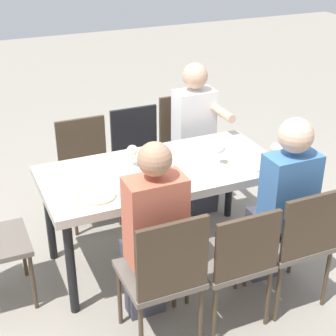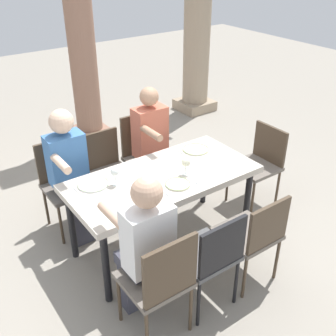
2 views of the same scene
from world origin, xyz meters
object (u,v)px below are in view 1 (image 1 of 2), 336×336
at_px(chair_mid_north, 235,257).
at_px(chair_east_south, 86,163).
at_px(dining_table, 161,177).
at_px(plate_2, 96,195).
at_px(diner_woman_green, 152,233).
at_px(diner_guest_third, 282,200).
at_px(chair_west_north, 297,238).
at_px(chair_east_north, 164,272).
at_px(diner_man_white, 197,133).
at_px(wine_glass_1, 132,151).
at_px(plate_1, 149,156).
at_px(chair_west_south, 186,141).
at_px(chair_mid_south, 139,151).
at_px(plate_0, 246,165).
at_px(wine_glass_0, 220,149).

xyz_separation_m(chair_mid_north, chair_east_south, (0.47, -1.64, -0.00)).
height_order(dining_table, plate_2, plate_2).
xyz_separation_m(diner_woman_green, diner_guest_third, (-0.93, -0.02, 0.01)).
height_order(diner_woman_green, diner_guest_third, diner_woman_green).
bearing_deg(plate_2, chair_west_north, 151.36).
distance_m(chair_east_north, diner_guest_third, 0.96).
relative_size(diner_man_white, wine_glass_1, 7.76).
height_order(diner_man_white, plate_1, diner_man_white).
bearing_deg(chair_west_south, diner_man_white, 90.84).
xyz_separation_m(chair_mid_south, diner_woman_green, (0.47, 1.46, 0.17)).
relative_size(chair_west_south, chair_mid_south, 1.06).
bearing_deg(diner_guest_third, plate_2, -20.28).
xyz_separation_m(chair_mid_north, plate_0, (-0.43, -0.61, 0.27)).
distance_m(chair_west_north, plate_0, 0.66).
bearing_deg(wine_glass_1, chair_east_north, 80.31).
distance_m(chair_west_south, wine_glass_1, 1.11).
bearing_deg(dining_table, diner_woman_green, 62.85).
relative_size(dining_table, chair_east_north, 1.79).
bearing_deg(plate_1, chair_mid_north, 98.56).
xyz_separation_m(diner_woman_green, plate_1, (-0.32, -0.84, 0.08)).
distance_m(dining_table, plate_0, 0.61).
xyz_separation_m(dining_table, chair_west_north, (-0.59, 0.82, -0.17)).
xyz_separation_m(chair_west_south, diner_man_white, (-0.00, 0.21, 0.15)).
relative_size(chair_west_north, chair_east_south, 1.05).
distance_m(diner_guest_third, plate_2, 1.21).
height_order(chair_mid_south, wine_glass_0, wine_glass_0).
relative_size(dining_table, chair_west_south, 1.81).
bearing_deg(wine_glass_1, wine_glass_0, 159.84).
bearing_deg(chair_west_south, chair_west_north, 90.00).
height_order(chair_mid_north, chair_east_north, chair_east_north).
bearing_deg(diner_guest_third, wine_glass_1, -43.39).
relative_size(chair_mid_north, wine_glass_1, 5.22).
xyz_separation_m(chair_mid_south, plate_2, (0.68, 1.02, 0.25)).
distance_m(chair_east_north, plate_0, 1.11).
bearing_deg(chair_west_north, diner_man_white, -90.12).
xyz_separation_m(chair_mid_north, chair_east_north, (0.47, 0.01, 0.04)).
xyz_separation_m(dining_table, chair_mid_south, (-0.14, -0.82, -0.17)).
distance_m(diner_woman_green, plate_1, 0.90).
bearing_deg(chair_mid_south, wine_glass_0, 105.95).
xyz_separation_m(chair_west_south, chair_mid_north, (0.45, 1.64, -0.04)).
xyz_separation_m(dining_table, chair_west_south, (-0.59, -0.82, -0.15)).
height_order(chair_mid_north, plate_0, chair_mid_north).
distance_m(chair_mid_south, diner_man_white, 0.52).
bearing_deg(diner_man_white, plate_2, 36.04).
distance_m(diner_guest_third, plate_1, 1.03).
xyz_separation_m(chair_west_south, wine_glass_1, (0.77, 0.72, 0.34)).
distance_m(diner_woman_green, wine_glass_0, 0.93).
xyz_separation_m(chair_east_north, wine_glass_0, (-0.74, -0.72, 0.33)).
height_order(diner_man_white, wine_glass_1, diner_man_white).
bearing_deg(plate_2, wine_glass_0, -174.12).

